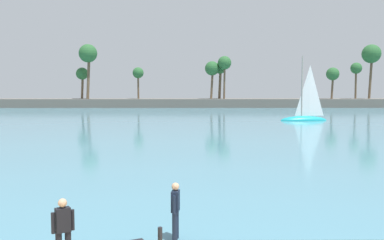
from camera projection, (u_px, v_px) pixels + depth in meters
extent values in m
cube|color=teal|center=(193.00, 113.00, 68.31)|extent=(220.00, 113.95, 0.06)
cube|color=#605B54|center=(192.00, 103.00, 85.16)|extent=(90.65, 6.00, 1.80)
cylinder|color=brown|center=(88.00, 76.00, 83.35)|extent=(0.99, 0.66, 9.13)
sphere|color=#285B2D|center=(88.00, 53.00, 82.98)|extent=(3.65, 3.65, 3.65)
cylinder|color=brown|center=(371.00, 76.00, 85.68)|extent=(0.80, 0.56, 9.21)
sphere|color=#285B2D|center=(371.00, 54.00, 85.31)|extent=(3.83, 3.83, 3.83)
cylinder|color=brown|center=(356.00, 83.00, 85.21)|extent=(0.56, 0.65, 6.25)
sphere|color=#285B2D|center=(356.00, 68.00, 84.96)|extent=(2.30, 2.30, 2.30)
cylinder|color=brown|center=(138.00, 86.00, 85.09)|extent=(0.40, 0.66, 5.30)
sphere|color=#285B2D|center=(138.00, 73.00, 84.87)|extent=(2.26, 2.26, 2.26)
cylinder|color=brown|center=(82.00, 86.00, 85.45)|extent=(0.70, 0.62, 5.16)
sphere|color=#285B2D|center=(82.00, 74.00, 85.24)|extent=(2.48, 2.48, 2.48)
cylinder|color=brown|center=(220.00, 83.00, 85.38)|extent=(0.76, 0.59, 6.30)
sphere|color=#285B2D|center=(220.00, 68.00, 85.13)|extent=(2.36, 2.36, 2.36)
cylinder|color=brown|center=(224.00, 81.00, 83.69)|extent=(0.45, 0.65, 7.24)
sphere|color=#285B2D|center=(225.00, 63.00, 83.40)|extent=(2.73, 2.73, 2.73)
cylinder|color=brown|center=(212.00, 84.00, 84.34)|extent=(0.74, 0.51, 6.18)
sphere|color=#285B2D|center=(212.00, 68.00, 84.09)|extent=(2.87, 2.87, 2.87)
cylinder|color=brown|center=(332.00, 86.00, 83.93)|extent=(0.59, 0.41, 5.04)
sphere|color=#285B2D|center=(333.00, 74.00, 83.72)|extent=(2.59, 2.59, 2.59)
cylinder|color=black|center=(160.00, 237.00, 8.97)|extent=(0.10, 0.10, 0.44)
cube|color=black|center=(63.00, 220.00, 9.86)|extent=(0.39, 0.35, 0.58)
sphere|color=tan|center=(62.00, 203.00, 9.83)|extent=(0.21, 0.21, 0.21)
cylinder|color=black|center=(73.00, 220.00, 9.99)|extent=(0.09, 0.09, 0.50)
cylinder|color=black|center=(53.00, 223.00, 9.75)|extent=(0.09, 0.09, 0.50)
cylinder|color=#141E33|center=(175.00, 228.00, 11.43)|extent=(0.15, 0.15, 0.86)
cylinder|color=#141E33|center=(176.00, 225.00, 11.65)|extent=(0.15, 0.15, 0.86)
cube|color=#141E33|center=(175.00, 201.00, 11.48)|extent=(0.24, 0.36, 0.58)
sphere|color=tan|center=(175.00, 186.00, 11.45)|extent=(0.21, 0.21, 0.21)
cylinder|color=#141E33|center=(174.00, 205.00, 11.26)|extent=(0.09, 0.09, 0.50)
cylinder|color=#141E33|center=(177.00, 200.00, 11.71)|extent=(0.09, 0.09, 0.50)
ellipsoid|color=teal|center=(304.00, 121.00, 51.83)|extent=(6.09, 2.44, 1.19)
cylinder|color=gray|center=(302.00, 86.00, 51.45)|extent=(0.18, 0.18, 7.41)
pyramid|color=white|center=(310.00, 91.00, 51.61)|extent=(2.67, 0.48, 6.30)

